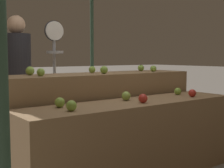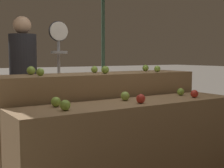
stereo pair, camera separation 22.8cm
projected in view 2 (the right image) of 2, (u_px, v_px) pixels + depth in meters
display_counter_front at (132, 141)px, 3.00m from camera, size 2.31×0.55×0.76m
display_counter_back at (100, 118)px, 3.49m from camera, size 2.31×0.55×1.01m
apple_front_0 at (65, 105)px, 2.48m from camera, size 0.09×0.09×0.09m
apple_front_1 at (141, 99)px, 2.87m from camera, size 0.09×0.09×0.09m
apple_front_2 at (194, 94)px, 3.26m from camera, size 0.08×0.08×0.08m
apple_front_3 at (56, 102)px, 2.67m from camera, size 0.09×0.09×0.09m
apple_front_4 at (125, 96)px, 3.05m from camera, size 0.09×0.09×0.09m
apple_front_5 at (181, 92)px, 3.45m from camera, size 0.08×0.08×0.08m
apple_back_0 at (40, 72)px, 2.97m from camera, size 0.08×0.08×0.08m
apple_back_1 at (105, 70)px, 3.35m from camera, size 0.08×0.08×0.08m
apple_back_2 at (157, 69)px, 3.74m from camera, size 0.08×0.08×0.08m
apple_back_3 at (31, 71)px, 3.14m from camera, size 0.09×0.09×0.09m
apple_back_4 at (94, 70)px, 3.53m from camera, size 0.08×0.08×0.08m
apple_back_5 at (146, 68)px, 3.93m from camera, size 0.08×0.08×0.08m
produce_scale at (59, 59)px, 3.80m from camera, size 0.24×0.20×1.62m
person_vendor_at_scale at (23, 73)px, 3.92m from camera, size 0.44×0.44×1.69m
wooden_crate_side at (214, 127)px, 4.13m from camera, size 0.51×0.51×0.51m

